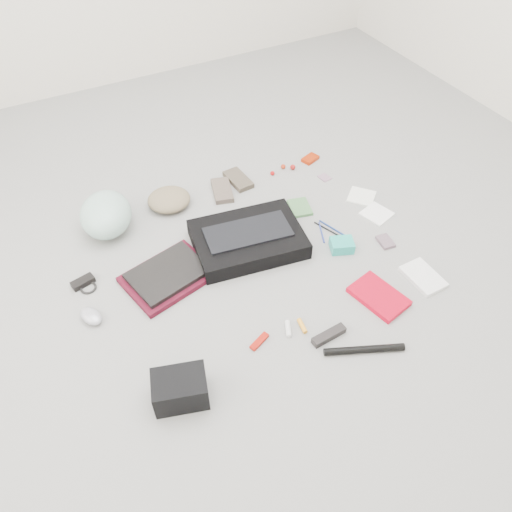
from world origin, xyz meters
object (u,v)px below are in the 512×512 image
messenger_bag (248,239)px  camera_bag (180,389)px  bike_helmet (106,215)px  laptop (168,273)px  accordion_wallet (342,245)px  book_red (379,296)px

messenger_bag → camera_bag: bearing=-125.5°
messenger_bag → bike_helmet: bike_helmet is taller
laptop → bike_helmet: (-0.14, 0.45, 0.06)m
laptop → accordion_wallet: bearing=-28.2°
bike_helmet → camera_bag: (-0.02, -1.02, -0.03)m
messenger_bag → book_red: size_ratio=2.13×
accordion_wallet → messenger_bag: bearing=170.3°
laptop → book_red: bearing=-48.3°
bike_helmet → book_red: bearing=-29.6°
bike_helmet → book_red: size_ratio=1.29×
book_red → accordion_wallet: accordion_wallet is taller
messenger_bag → bike_helmet: 0.70m
messenger_bag → book_red: messenger_bag is taller
messenger_bag → book_red: bearing=-48.6°
messenger_bag → book_red: (0.35, -0.55, -0.03)m
book_red → camera_bag: bearing=169.8°
laptop → camera_bag: camera_bag is taller
laptop → bike_helmet: bike_helmet is taller
messenger_bag → camera_bag: 0.83m
laptop → accordion_wallet: accordion_wallet is taller
messenger_bag → bike_helmet: bearing=151.2°
bike_helmet → messenger_bag: bearing=-20.0°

